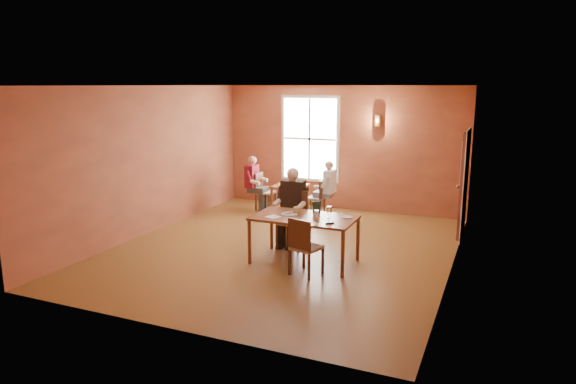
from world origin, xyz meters
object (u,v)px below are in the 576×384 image
at_px(chair_diner_maroon, 266,191).
at_px(chair_diner_main, 292,220).
at_px(diner_maroon, 264,184).
at_px(diner_white, 317,189).
at_px(second_table, 290,199).
at_px(diner_main, 291,211).
at_px(main_table, 304,240).
at_px(chair_diner_white, 315,197).
at_px(chair_empty, 306,246).

bearing_deg(chair_diner_maroon, chair_diner_main, 34.63).
bearing_deg(diner_maroon, diner_white, 90.00).
xyz_separation_m(chair_diner_main, chair_diner_maroon, (-1.76, 2.55, -0.08)).
relative_size(second_table, chair_diner_maroon, 0.83).
bearing_deg(diner_main, chair_diner_maroon, -55.69).
bearing_deg(main_table, diner_maroon, 125.60).
distance_m(chair_diner_white, chair_diner_maroon, 1.30).
distance_m(chair_diner_maroon, diner_maroon, 0.19).
distance_m(second_table, diner_white, 0.74).
xyz_separation_m(second_table, chair_diner_white, (0.65, 0.00, 0.09)).
height_order(main_table, chair_diner_white, chair_diner_white).
xyz_separation_m(chair_diner_white, diner_white, (0.03, 0.00, 0.20)).
xyz_separation_m(chair_empty, diner_maroon, (-2.54, 3.73, 0.16)).
distance_m(chair_diner_main, second_table, 2.79).
bearing_deg(chair_diner_white, diner_main, -169.83).
xyz_separation_m(chair_diner_main, chair_empty, (0.74, -1.18, -0.06)).
xyz_separation_m(main_table, second_table, (-1.61, 3.20, -0.08)).
relative_size(second_table, diner_maroon, 0.59).
relative_size(main_table, chair_diner_main, 1.63).
height_order(diner_main, chair_diner_white, diner_main).
xyz_separation_m(diner_main, chair_empty, (0.74, -1.15, -0.24)).
bearing_deg(chair_diner_maroon, chair_diner_white, 90.00).
distance_m(second_table, diner_maroon, 0.75).
bearing_deg(chair_diner_maroon, diner_white, 90.00).
bearing_deg(diner_maroon, chair_diner_maroon, 90.00).
xyz_separation_m(main_table, chair_empty, (0.24, -0.53, 0.07)).
bearing_deg(chair_empty, chair_diner_white, 122.92).
xyz_separation_m(diner_white, diner_maroon, (-1.36, 0.00, 0.02)).
bearing_deg(chair_diner_maroon, second_table, 90.00).
bearing_deg(diner_white, second_table, 90.00).
distance_m(main_table, diner_white, 3.34).
xyz_separation_m(chair_empty, diner_white, (-1.18, 3.73, 0.14)).
height_order(diner_white, diner_maroon, diner_maroon).
bearing_deg(chair_diner_maroon, diner_main, 34.31).
distance_m(diner_main, diner_white, 2.62).
bearing_deg(chair_empty, chair_diner_maroon, 138.89).
bearing_deg(chair_empty, diner_maroon, 139.21).
height_order(second_table, diner_maroon, diner_maroon).
xyz_separation_m(chair_diner_maroon, diner_maroon, (-0.03, 0.00, 0.19)).
height_order(chair_empty, diner_white, diner_white).
bearing_deg(second_table, main_table, -63.27).
distance_m(diner_main, chair_empty, 1.39).
bearing_deg(main_table, chair_diner_white, 106.74).
bearing_deg(diner_white, diner_maroon, 90.00).
bearing_deg(diner_main, chair_diner_white, -79.83).
height_order(main_table, second_table, main_table).
distance_m(diner_main, chair_diner_maroon, 3.14).
bearing_deg(chair_diner_main, chair_empty, 122.24).
distance_m(chair_empty, diner_maroon, 4.52).
xyz_separation_m(main_table, diner_white, (-0.93, 3.20, 0.21)).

